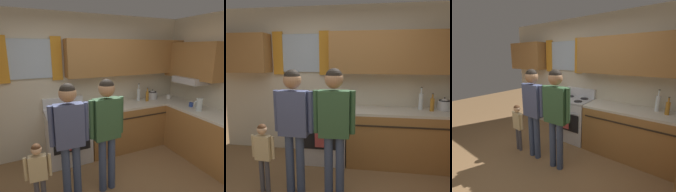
% 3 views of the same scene
% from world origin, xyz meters
% --- Properties ---
extents(back_wall_unit, '(4.60, 0.42, 2.60)m').
position_xyz_m(back_wall_unit, '(0.08, 1.82, 1.50)').
color(back_wall_unit, beige).
rests_on(back_wall_unit, ground).
extents(kitchen_counter_run, '(2.16, 2.11, 0.90)m').
position_xyz_m(kitchen_counter_run, '(1.54, 1.11, 0.45)').
color(kitchen_counter_run, '#9E6B38').
rests_on(kitchen_counter_run, ground).
extents(stove_oven, '(0.73, 0.67, 1.10)m').
position_xyz_m(stove_oven, '(-0.24, 1.54, 0.47)').
color(stove_oven, silver).
rests_on(stove_oven, ground).
extents(bottle_tall_clear, '(0.07, 0.07, 0.37)m').
position_xyz_m(bottle_tall_clear, '(1.30, 1.67, 1.04)').
color(bottle_tall_clear, silver).
rests_on(bottle_tall_clear, kitchen_counter_run).
extents(bottle_oil_amber, '(0.06, 0.06, 0.29)m').
position_xyz_m(bottle_oil_amber, '(1.45, 1.57, 1.01)').
color(bottle_oil_amber, '#B27223').
rests_on(bottle_oil_amber, kitchen_counter_run).
extents(stovetop_kettle, '(0.27, 0.20, 0.21)m').
position_xyz_m(stovetop_kettle, '(1.67, 1.68, 1.00)').
color(stovetop_kettle, silver).
rests_on(stovetop_kettle, kitchen_counter_run).
extents(adult_holding_child, '(0.50, 0.22, 1.59)m').
position_xyz_m(adult_holding_child, '(-0.43, 0.52, 1.00)').
color(adult_holding_child, '#38476B').
rests_on(adult_holding_child, ground).
extents(adult_in_plaid, '(0.50, 0.22, 1.61)m').
position_xyz_m(adult_in_plaid, '(0.08, 0.52, 1.01)').
color(adult_in_plaid, '#38476B').
rests_on(adult_in_plaid, ground).
extents(small_child, '(0.31, 0.12, 0.92)m').
position_xyz_m(small_child, '(-0.83, 0.49, 0.57)').
color(small_child, '#4C4C56').
rests_on(small_child, ground).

